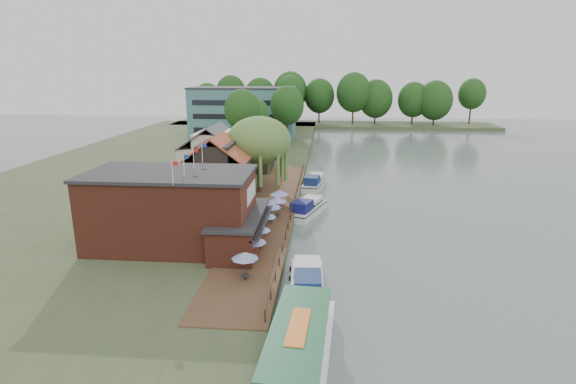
{
  "coord_description": "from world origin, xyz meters",
  "views": [
    {
      "loc": [
        -1.49,
        -40.42,
        17.41
      ],
      "look_at": [
        -6.0,
        12.0,
        3.0
      ],
      "focal_mm": 28.0,
      "sensor_mm": 36.0,
      "label": 1
    }
  ],
  "objects_px": {
    "umbrella_5": "(277,207)",
    "cruiser_2": "(314,181)",
    "umbrella_4": "(271,213)",
    "cruiser_1": "(307,206)",
    "umbrella_1": "(254,249)",
    "umbrella_3": "(266,223)",
    "pub": "(192,209)",
    "cottage_a": "(218,169)",
    "cottage_c": "(251,145)",
    "willow": "(259,155)",
    "umbrella_0": "(245,266)",
    "swan": "(311,318)",
    "hotel_block": "(244,112)",
    "umbrella_2": "(260,237)",
    "cruiser_0": "(307,278)",
    "umbrella_6": "(279,200)",
    "cottage_b": "(214,154)",
    "tour_boat": "(297,355)"
  },
  "relations": [
    {
      "from": "umbrella_4",
      "to": "tour_boat",
      "type": "distance_m",
      "value": 24.19
    },
    {
      "from": "umbrella_5",
      "to": "cruiser_2",
      "type": "height_order",
      "value": "umbrella_5"
    },
    {
      "from": "willow",
      "to": "umbrella_5",
      "type": "height_order",
      "value": "willow"
    },
    {
      "from": "cottage_a",
      "to": "cottage_c",
      "type": "xyz_separation_m",
      "value": [
        1.0,
        19.0,
        0.0
      ]
    },
    {
      "from": "pub",
      "to": "umbrella_4",
      "type": "distance_m",
      "value": 9.72
    },
    {
      "from": "cruiser_2",
      "to": "swan",
      "type": "xyz_separation_m",
      "value": [
        0.92,
        -37.68,
        -0.86
      ]
    },
    {
      "from": "umbrella_0",
      "to": "swan",
      "type": "relative_size",
      "value": 5.4
    },
    {
      "from": "pub",
      "to": "willow",
      "type": "distance_m",
      "value": 20.36
    },
    {
      "from": "cottage_c",
      "to": "swan",
      "type": "distance_m",
      "value": 46.64
    },
    {
      "from": "pub",
      "to": "cruiser_2",
      "type": "relative_size",
      "value": 2.21
    },
    {
      "from": "willow",
      "to": "cruiser_1",
      "type": "bearing_deg",
      "value": -43.68
    },
    {
      "from": "umbrella_1",
      "to": "pub",
      "type": "bearing_deg",
      "value": 151.32
    },
    {
      "from": "cottage_c",
      "to": "hotel_block",
      "type": "bearing_deg",
      "value": 102.2
    },
    {
      "from": "pub",
      "to": "swan",
      "type": "bearing_deg",
      "value": -42.8
    },
    {
      "from": "pub",
      "to": "cruiser_0",
      "type": "xyz_separation_m",
      "value": [
        11.23,
        -6.38,
        -3.52
      ]
    },
    {
      "from": "umbrella_3",
      "to": "cruiser_0",
      "type": "height_order",
      "value": "umbrella_3"
    },
    {
      "from": "umbrella_4",
      "to": "tour_boat",
      "type": "height_order",
      "value": "umbrella_4"
    },
    {
      "from": "cottage_a",
      "to": "cruiser_1",
      "type": "xyz_separation_m",
      "value": [
        11.31,
        -1.51,
        -4.15
      ]
    },
    {
      "from": "umbrella_4",
      "to": "umbrella_5",
      "type": "height_order",
      "value": "same"
    },
    {
      "from": "hotel_block",
      "to": "cottage_c",
      "type": "relative_size",
      "value": 2.99
    },
    {
      "from": "umbrella_6",
      "to": "umbrella_0",
      "type": "bearing_deg",
      "value": -92.29
    },
    {
      "from": "pub",
      "to": "umbrella_6",
      "type": "relative_size",
      "value": 8.4
    },
    {
      "from": "pub",
      "to": "cottage_b",
      "type": "bearing_deg",
      "value": 99.09
    },
    {
      "from": "umbrella_3",
      "to": "cruiser_0",
      "type": "bearing_deg",
      "value": -64.83
    },
    {
      "from": "hotel_block",
      "to": "umbrella_2",
      "type": "relative_size",
      "value": 10.69
    },
    {
      "from": "hotel_block",
      "to": "willow",
      "type": "xyz_separation_m",
      "value": [
        11.5,
        -51.0,
        -0.94
      ]
    },
    {
      "from": "umbrella_2",
      "to": "umbrella_3",
      "type": "xyz_separation_m",
      "value": [
        0.07,
        3.95,
        0.0
      ]
    },
    {
      "from": "swan",
      "to": "umbrella_0",
      "type": "bearing_deg",
      "value": 144.11
    },
    {
      "from": "umbrella_0",
      "to": "umbrella_5",
      "type": "xyz_separation_m",
      "value": [
        0.8,
        15.99,
        0.0
      ]
    },
    {
      "from": "cruiser_0",
      "to": "umbrella_2",
      "type": "bearing_deg",
      "value": 125.66
    },
    {
      "from": "umbrella_1",
      "to": "umbrella_3",
      "type": "height_order",
      "value": "same"
    },
    {
      "from": "umbrella_4",
      "to": "cottage_c",
      "type": "bearing_deg",
      "value": 103.66
    },
    {
      "from": "cruiser_1",
      "to": "umbrella_0",
      "type": "bearing_deg",
      "value": -82.16
    },
    {
      "from": "umbrella_3",
      "to": "cruiser_2",
      "type": "bearing_deg",
      "value": 79.85
    },
    {
      "from": "cottage_b",
      "to": "cruiser_0",
      "type": "xyz_separation_m",
      "value": [
        15.23,
        -31.38,
        -4.12
      ]
    },
    {
      "from": "cottage_c",
      "to": "umbrella_5",
      "type": "relative_size",
      "value": 3.58
    },
    {
      "from": "willow",
      "to": "umbrella_3",
      "type": "relative_size",
      "value": 4.39
    },
    {
      "from": "cottage_a",
      "to": "umbrella_4",
      "type": "bearing_deg",
      "value": -47.37
    },
    {
      "from": "cruiser_1",
      "to": "tour_boat",
      "type": "xyz_separation_m",
      "value": [
        0.76,
        -30.56,
        0.43
      ]
    },
    {
      "from": "cruiser_2",
      "to": "tour_boat",
      "type": "relative_size",
      "value": 0.65
    },
    {
      "from": "cottage_b",
      "to": "umbrella_5",
      "type": "relative_size",
      "value": 4.04
    },
    {
      "from": "cottage_a",
      "to": "cruiser_1",
      "type": "bearing_deg",
      "value": -7.58
    },
    {
      "from": "umbrella_1",
      "to": "cottage_a",
      "type": "bearing_deg",
      "value": 111.85
    },
    {
      "from": "umbrella_0",
      "to": "cruiser_2",
      "type": "height_order",
      "value": "umbrella_0"
    },
    {
      "from": "umbrella_6",
      "to": "cottage_a",
      "type": "bearing_deg",
      "value": 159.55
    },
    {
      "from": "pub",
      "to": "cottage_c",
      "type": "relative_size",
      "value": 2.35
    },
    {
      "from": "umbrella_4",
      "to": "cruiser_1",
      "type": "distance_m",
      "value": 7.81
    },
    {
      "from": "pub",
      "to": "cottage_a",
      "type": "relative_size",
      "value": 2.33
    },
    {
      "from": "cottage_c",
      "to": "umbrella_1",
      "type": "bearing_deg",
      "value": -80.28
    },
    {
      "from": "hotel_block",
      "to": "umbrella_5",
      "type": "height_order",
      "value": "hotel_block"
    }
  ]
}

